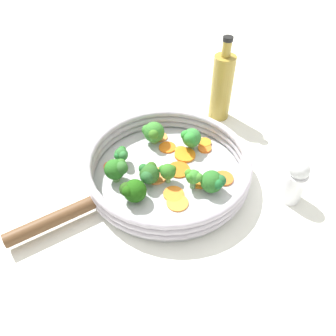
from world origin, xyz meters
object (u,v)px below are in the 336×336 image
broccoli_floret_3 (117,169)px  salt_shaker (295,181)px  carrot_slice_5 (205,148)px  carrot_slice_12 (160,137)px  broccoli_floret_7 (133,191)px  carrot_slice_4 (174,194)px  broccoli_floret_0 (213,182)px  carrot_slice_7 (223,178)px  broccoli_floret_5 (191,138)px  carrot_slice_9 (185,155)px  carrot_slice_3 (199,183)px  carrot_slice_0 (177,203)px  carrot_slice_2 (156,176)px  skillet (168,175)px  broccoli_floret_6 (121,155)px  broccoli_floret_1 (149,174)px  broccoli_floret_2 (193,177)px  oil_bottle (222,87)px  carrot_slice_10 (204,143)px  carrot_slice_8 (167,147)px  carrot_slice_6 (181,151)px  carrot_slice_11 (179,170)px  broccoli_floret_4 (153,132)px  carrot_slice_1 (111,167)px  broccoli_floret_8 (168,171)px

broccoli_floret_3 → salt_shaker: size_ratio=0.52×
carrot_slice_5 → carrot_slice_12: size_ratio=0.92×
carrot_slice_12 → broccoli_floret_7: bearing=54.6°
carrot_slice_4 → broccoli_floret_0: size_ratio=0.86×
carrot_slice_7 → broccoli_floret_5: (0.03, -0.11, 0.03)m
carrot_slice_9 → carrot_slice_3: bearing=86.2°
carrot_slice_0 → carrot_slice_2: (0.01, -0.08, 0.00)m
skillet → broccoli_floret_6: 0.11m
carrot_slice_0 → salt_shaker: salt_shaker is taller
broccoli_floret_0 → broccoli_floret_1: size_ratio=1.02×
broccoli_floret_2 → oil_bottle: size_ratio=0.21×
carrot_slice_10 → carrot_slice_7: bearing=84.1°
carrot_slice_8 → broccoli_floret_3: size_ratio=0.74×
carrot_slice_7 → broccoli_floret_3: broccoli_floret_3 is taller
carrot_slice_6 → carrot_slice_11: (0.03, 0.05, -0.00)m
carrot_slice_0 → carrot_slice_10: carrot_slice_10 is taller
carrot_slice_5 → broccoli_floret_2: broccoli_floret_2 is taller
carrot_slice_6 → broccoli_floret_5: broccoli_floret_5 is taller
oil_bottle → broccoli_floret_4: bearing=15.6°
carrot_slice_9 → carrot_slice_4: bearing=55.7°
carrot_slice_1 → carrot_slice_3: size_ratio=0.95×
carrot_slice_2 → carrot_slice_3: bearing=146.8°
carrot_slice_3 → oil_bottle: bearing=-126.0°
carrot_slice_10 → carrot_slice_8: bearing=-10.7°
oil_bottle → carrot_slice_9: bearing=40.0°
carrot_slice_7 → carrot_slice_8: (0.07, -0.13, -0.00)m
broccoli_floret_3 → broccoli_floret_7: broccoli_floret_3 is taller
broccoli_floret_7 → carrot_slice_5: bearing=-156.1°
skillet → broccoli_floret_2: size_ratio=7.26×
carrot_slice_9 → broccoli_floret_0: size_ratio=0.97×
carrot_slice_2 → broccoli_floret_6: 0.09m
carrot_slice_4 → carrot_slice_7: (-0.11, -0.00, 0.00)m
broccoli_floret_2 → broccoli_floret_3: broccoli_floret_3 is taller
broccoli_floret_1 → broccoli_floret_5: 0.14m
skillet → broccoli_floret_4: 0.11m
carrot_slice_1 → broccoli_floret_0: broccoli_floret_0 is taller
skillet → carrot_slice_7: carrot_slice_7 is taller
carrot_slice_3 → carrot_slice_7: size_ratio=0.75×
skillet → carrot_slice_11: (-0.02, 0.00, 0.01)m
carrot_slice_2 → skillet: bearing=-178.6°
carrot_slice_0 → carrot_slice_11: size_ratio=0.89×
carrot_slice_3 → broccoli_floret_8: broccoli_floret_8 is taller
broccoli_floret_0 → broccoli_floret_7: (0.15, -0.03, 0.00)m
oil_bottle → carrot_slice_7: bearing=65.1°
carrot_slice_3 → carrot_slice_4: size_ratio=0.75×
broccoli_floret_6 → broccoli_floret_7: broccoli_floret_7 is taller
broccoli_floret_5 → salt_shaker: bearing=123.6°
broccoli_floret_8 → salt_shaker: 0.24m
carrot_slice_7 → oil_bottle: bearing=-114.9°
carrot_slice_3 → carrot_slice_4: carrot_slice_3 is taller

